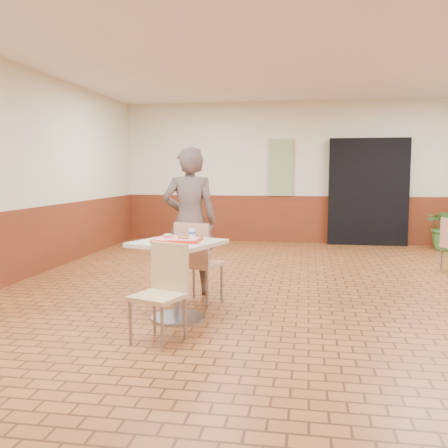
% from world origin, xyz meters
% --- Properties ---
extents(room_shell, '(8.01, 10.01, 3.01)m').
position_xyz_m(room_shell, '(0.00, 0.00, 1.50)').
color(room_shell, brown).
rests_on(room_shell, ground).
extents(wainscot_band, '(8.00, 10.00, 1.00)m').
position_xyz_m(wainscot_band, '(0.00, 0.00, 0.50)').
color(wainscot_band, '#5E2512').
rests_on(wainscot_band, ground).
extents(corridor_doorway, '(1.60, 0.22, 2.20)m').
position_xyz_m(corridor_doorway, '(1.20, 4.88, 1.10)').
color(corridor_doorway, black).
rests_on(corridor_doorway, ground).
extents(promo_poster, '(0.50, 0.03, 1.20)m').
position_xyz_m(promo_poster, '(-0.60, 4.94, 1.60)').
color(promo_poster, gray).
rests_on(promo_poster, wainscot_band).
extents(main_table, '(0.78, 0.78, 0.82)m').
position_xyz_m(main_table, '(-1.34, -0.88, 0.55)').
color(main_table, beige).
rests_on(main_table, ground).
extents(chair_main_front, '(0.52, 0.52, 0.88)m').
position_xyz_m(chair_main_front, '(-1.31, -1.51, 0.49)').
color(chair_main_front, tan).
rests_on(chair_main_front, ground).
extents(chair_main_back, '(0.54, 0.54, 0.95)m').
position_xyz_m(chair_main_back, '(-1.28, -0.25, 0.53)').
color(chair_main_back, tan).
rests_on(chair_main_back, ground).
extents(customer, '(0.74, 0.56, 1.83)m').
position_xyz_m(customer, '(-1.47, 0.22, 0.91)').
color(customer, brown).
rests_on(customer, ground).
extents(serving_tray, '(0.47, 0.37, 0.03)m').
position_xyz_m(serving_tray, '(-1.34, -0.88, 0.84)').
color(serving_tray, red).
rests_on(serving_tray, main_table).
extents(ring_donut, '(0.13, 0.13, 0.03)m').
position_xyz_m(ring_donut, '(-1.46, -0.81, 0.87)').
color(ring_donut, '#B98F43').
rests_on(ring_donut, serving_tray).
extents(long_john_donut, '(0.14, 0.10, 0.04)m').
position_xyz_m(long_john_donut, '(-1.27, -0.88, 0.87)').
color(long_john_donut, gold).
rests_on(long_john_donut, serving_tray).
extents(paper_cup, '(0.07, 0.07, 0.09)m').
position_xyz_m(paper_cup, '(-1.20, -0.79, 0.90)').
color(paper_cup, silver).
rests_on(paper_cup, serving_tray).
extents(potted_plant, '(0.87, 0.76, 0.94)m').
position_xyz_m(potted_plant, '(2.67, 4.40, 0.47)').
color(potted_plant, '#39712D').
rests_on(potted_plant, ground).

